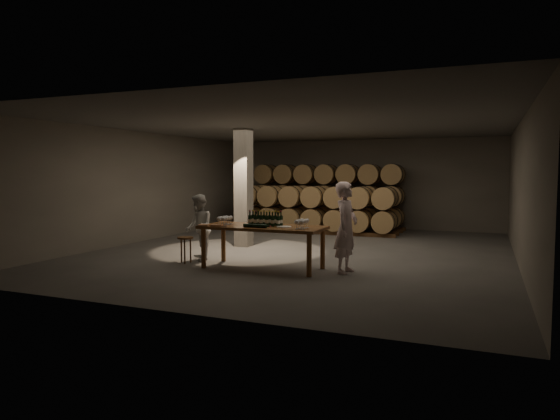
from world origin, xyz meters
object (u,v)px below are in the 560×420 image
at_px(plate, 284,227).
at_px(person_woman, 199,227).
at_px(stool, 185,242).
at_px(bottle_cluster, 265,220).
at_px(tasting_table, 263,231).
at_px(person_man, 346,227).
at_px(notebook_near, 217,225).

relative_size(plate, person_woman, 0.20).
bearing_deg(stool, bottle_cluster, 5.06).
relative_size(tasting_table, person_woman, 1.71).
height_order(tasting_table, person_man, person_man).
xyz_separation_m(notebook_near, stool, (-0.97, 0.29, -0.44)).
distance_m(bottle_cluster, stool, 1.96).
bearing_deg(notebook_near, tasting_table, 13.24).
height_order(bottle_cluster, plate, bottle_cluster).
height_order(person_man, person_woman, person_man).
xyz_separation_m(tasting_table, plate, (0.50, -0.04, 0.11)).
bearing_deg(bottle_cluster, plate, -14.23).
bearing_deg(person_woman, plate, 40.42).
bearing_deg(stool, plate, 1.15).
height_order(plate, notebook_near, notebook_near).
bearing_deg(person_man, tasting_table, 103.76).
xyz_separation_m(plate, person_woman, (-2.27, 0.40, -0.15)).
height_order(bottle_cluster, person_woman, person_woman).
bearing_deg(bottle_cluster, person_woman, 171.28).
relative_size(plate, notebook_near, 1.22).
height_order(tasting_table, stool, tasting_table).
xyz_separation_m(person_man, person_woman, (-3.51, 0.13, -0.16)).
distance_m(plate, person_man, 1.26).
height_order(bottle_cluster, stool, bottle_cluster).
bearing_deg(bottle_cluster, stool, -174.94).
bearing_deg(person_woman, person_man, 48.22).
bearing_deg(stool, tasting_table, 2.84).
bearing_deg(person_woman, stool, -49.60).
distance_m(stool, person_woman, 0.53).
distance_m(person_man, person_woman, 3.51).
distance_m(bottle_cluster, notebook_near, 1.02).
relative_size(stool, person_woman, 0.38).
relative_size(bottle_cluster, person_man, 0.40).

